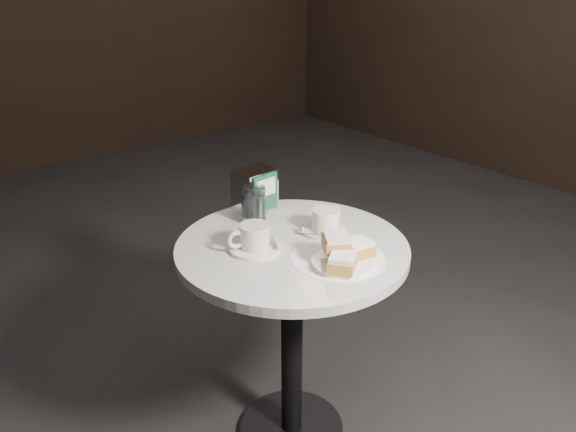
# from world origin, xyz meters

# --- Properties ---
(ground) EXTENTS (7.00, 7.00, 0.00)m
(ground) POSITION_xyz_m (0.00, 0.00, 0.00)
(ground) COLOR black
(ground) RESTS_ON ground
(cafe_table) EXTENTS (0.70, 0.70, 0.74)m
(cafe_table) POSITION_xyz_m (0.00, 0.00, 0.55)
(cafe_table) COLOR black
(cafe_table) RESTS_ON ground
(sugar_spill) EXTENTS (0.36, 0.36, 0.00)m
(sugar_spill) POSITION_xyz_m (0.05, -0.15, 0.75)
(sugar_spill) COLOR white
(sugar_spill) RESTS_ON cafe_table
(beignet_plate) EXTENTS (0.22, 0.22, 0.09)m
(beignet_plate) POSITION_xyz_m (0.03, -0.19, 0.78)
(beignet_plate) COLOR white
(beignet_plate) RESTS_ON cafe_table
(coffee_cup_left) EXTENTS (0.18, 0.18, 0.08)m
(coffee_cup_left) POSITION_xyz_m (-0.11, 0.04, 0.78)
(coffee_cup_left) COLOR white
(coffee_cup_left) RESTS_ON cafe_table
(coffee_cup_right) EXTENTS (0.17, 0.17, 0.08)m
(coffee_cup_right) POSITION_xyz_m (0.14, 0.00, 0.78)
(coffee_cup_right) COLOR beige
(coffee_cup_right) RESTS_ON cafe_table
(water_glass_left) EXTENTS (0.07, 0.07, 0.10)m
(water_glass_left) POSITION_xyz_m (-0.01, 0.20, 0.80)
(water_glass_left) COLOR silver
(water_glass_left) RESTS_ON cafe_table
(water_glass_right) EXTENTS (0.09, 0.09, 0.12)m
(water_glass_right) POSITION_xyz_m (0.01, 0.21, 0.80)
(water_glass_right) COLOR silver
(water_glass_right) RESTS_ON cafe_table
(napkin_dispenser) EXTENTS (0.14, 0.12, 0.15)m
(napkin_dispenser) POSITION_xyz_m (0.06, 0.27, 0.82)
(napkin_dispenser) COLOR silver
(napkin_dispenser) RESTS_ON cafe_table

